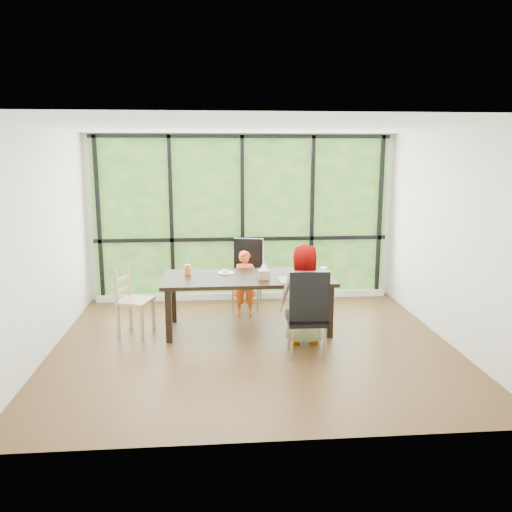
% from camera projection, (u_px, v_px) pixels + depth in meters
% --- Properties ---
extents(ground, '(5.00, 5.00, 0.00)m').
position_uv_depth(ground, '(253.00, 345.00, 6.57)').
color(ground, black).
rests_on(ground, ground).
extents(back_wall, '(5.00, 0.00, 5.00)m').
position_uv_depth(back_wall, '(242.00, 217.00, 8.51)').
color(back_wall, silver).
rests_on(back_wall, ground).
extents(foliage_backdrop, '(4.80, 0.02, 2.65)m').
position_uv_depth(foliage_backdrop, '(242.00, 218.00, 8.49)').
color(foliage_backdrop, '#204619').
rests_on(foliage_backdrop, back_wall).
extents(window_mullions, '(4.80, 0.06, 2.65)m').
position_uv_depth(window_mullions, '(242.00, 218.00, 8.45)').
color(window_mullions, black).
rests_on(window_mullions, back_wall).
extents(window_sill, '(4.80, 0.12, 0.10)m').
position_uv_depth(window_sill, '(243.00, 295.00, 8.66)').
color(window_sill, silver).
rests_on(window_sill, ground).
extents(dining_table, '(2.33, 1.12, 0.75)m').
position_uv_depth(dining_table, '(248.00, 303.00, 7.09)').
color(dining_table, black).
rests_on(dining_table, ground).
extents(chair_window_leather, '(0.54, 0.54, 1.08)m').
position_uv_depth(chair_window_leather, '(247.00, 275.00, 8.01)').
color(chair_window_leather, black).
rests_on(chair_window_leather, ground).
extents(chair_interior_leather, '(0.48, 0.48, 1.08)m').
position_uv_depth(chair_interior_leather, '(307.00, 312.00, 6.13)').
color(chair_interior_leather, black).
rests_on(chair_interior_leather, ground).
extents(chair_end_beech, '(0.51, 0.52, 0.90)m').
position_uv_depth(chair_end_beech, '(135.00, 301.00, 6.91)').
color(chair_end_beech, '#A17E5A').
rests_on(chair_end_beech, ground).
extents(child_toddler, '(0.37, 0.25, 0.98)m').
position_uv_depth(child_toddler, '(245.00, 284.00, 7.67)').
color(child_toddler, '#F6591B').
rests_on(child_toddler, ground).
extents(child_older, '(0.63, 0.42, 1.28)m').
position_uv_depth(child_older, '(305.00, 294.00, 6.53)').
color(child_older, slate).
rests_on(child_older, ground).
extents(placemat, '(0.51, 0.38, 0.01)m').
position_uv_depth(placemat, '(298.00, 279.00, 6.83)').
color(placemat, tan).
rests_on(placemat, dining_table).
extents(plate_far, '(0.22, 0.22, 0.01)m').
position_uv_depth(plate_far, '(226.00, 273.00, 7.19)').
color(plate_far, white).
rests_on(plate_far, dining_table).
extents(plate_near, '(0.27, 0.27, 0.02)m').
position_uv_depth(plate_near, '(299.00, 279.00, 6.85)').
color(plate_near, white).
rests_on(plate_near, dining_table).
extents(orange_cup, '(0.09, 0.09, 0.14)m').
position_uv_depth(orange_cup, '(188.00, 269.00, 7.12)').
color(orange_cup, orange).
rests_on(orange_cup, dining_table).
extents(green_cup, '(0.08, 0.08, 0.12)m').
position_uv_depth(green_cup, '(321.00, 276.00, 6.79)').
color(green_cup, '#5DC338').
rests_on(green_cup, dining_table).
extents(white_mug, '(0.09, 0.09, 0.10)m').
position_uv_depth(white_mug, '(323.00, 271.00, 7.13)').
color(white_mug, white).
rests_on(white_mug, dining_table).
extents(tissue_box, '(0.14, 0.14, 0.12)m').
position_uv_depth(tissue_box, '(264.00, 275.00, 6.85)').
color(tissue_box, tan).
rests_on(tissue_box, dining_table).
extents(crepe_rolls_far, '(0.10, 0.12, 0.04)m').
position_uv_depth(crepe_rolls_far, '(226.00, 271.00, 7.19)').
color(crepe_rolls_far, tan).
rests_on(crepe_rolls_far, plate_far).
extents(crepe_rolls_near, '(0.10, 0.12, 0.04)m').
position_uv_depth(crepe_rolls_near, '(299.00, 277.00, 6.84)').
color(crepe_rolls_near, tan).
rests_on(crepe_rolls_near, plate_near).
extents(straw_white, '(0.01, 0.04, 0.20)m').
position_uv_depth(straw_white, '(187.00, 262.00, 7.10)').
color(straw_white, white).
rests_on(straw_white, orange_cup).
extents(straw_pink, '(0.01, 0.04, 0.20)m').
position_uv_depth(straw_pink, '(321.00, 268.00, 6.77)').
color(straw_pink, pink).
rests_on(straw_pink, green_cup).
extents(tissue, '(0.12, 0.12, 0.11)m').
position_uv_depth(tissue, '(264.00, 266.00, 6.83)').
color(tissue, white).
rests_on(tissue, tissue_box).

